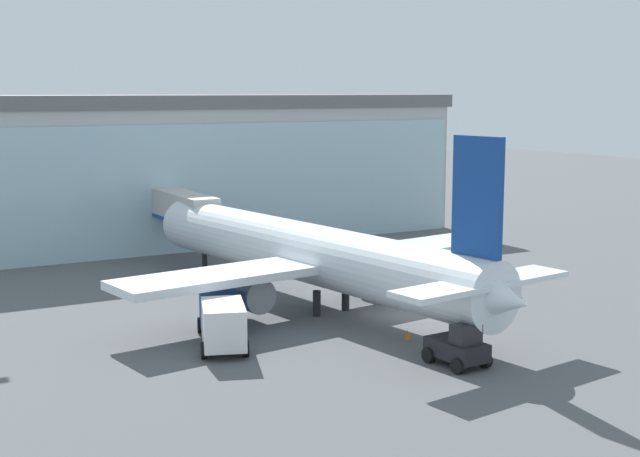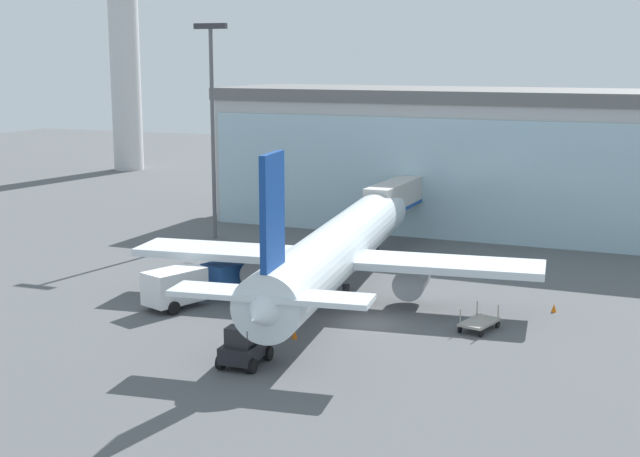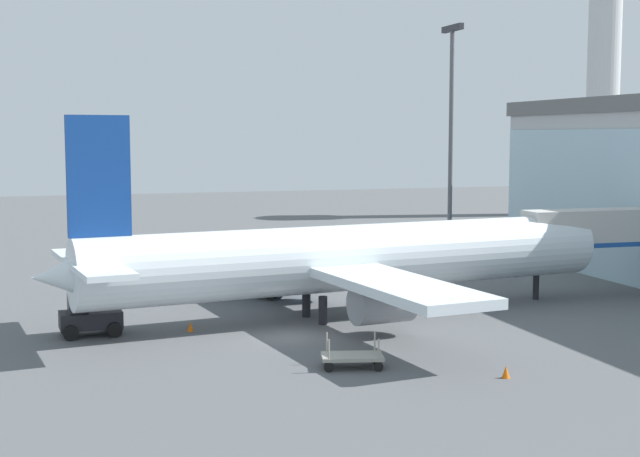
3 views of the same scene
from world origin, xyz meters
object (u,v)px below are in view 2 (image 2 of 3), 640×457
at_px(airplane, 337,250).
at_px(baggage_cart, 479,322).
at_px(jet_bridge, 401,195).
at_px(control_tower, 123,15).
at_px(apron_light_mast, 212,113).
at_px(catering_truck, 191,283).
at_px(safety_cone_wingtip, 554,308).
at_px(safety_cone_nose, 295,334).
at_px(pushback_tug, 244,348).

bearing_deg(airplane, baggage_cart, -114.99).
distance_m(jet_bridge, airplane, 19.94).
height_order(jet_bridge, control_tower, control_tower).
xyz_separation_m(apron_light_mast, catering_truck, (9.17, -20.64, -10.02)).
relative_size(jet_bridge, safety_cone_wingtip, 24.67).
distance_m(catering_truck, safety_cone_nose, 10.48).
bearing_deg(catering_truck, airplane, -39.03).
distance_m(baggage_cart, safety_cone_nose, 11.42).
xyz_separation_m(apron_light_mast, pushback_tug, (17.90, -30.27, -10.52)).
bearing_deg(safety_cone_wingtip, baggage_cart, -123.33).
xyz_separation_m(control_tower, airplane, (54.07, -56.54, -18.98)).
bearing_deg(control_tower, catering_truck, -53.58).
bearing_deg(pushback_tug, safety_cone_nose, -9.80).
height_order(control_tower, airplane, control_tower).
bearing_deg(apron_light_mast, jet_bridge, 14.14).
height_order(airplane, safety_cone_nose, airplane).
xyz_separation_m(control_tower, safety_cone_wingtip, (68.54, -54.39, -22.17)).
bearing_deg(pushback_tug, safety_cone_wingtip, -42.65).
bearing_deg(control_tower, apron_light_mast, -48.45).
relative_size(control_tower, baggage_cart, 12.63).
xyz_separation_m(control_tower, pushback_tug, (54.10, -71.12, -21.47)).
bearing_deg(apron_light_mast, safety_cone_wingtip, -22.71).
height_order(control_tower, baggage_cart, control_tower).
distance_m(apron_light_mast, baggage_cart, 36.17).
relative_size(jet_bridge, pushback_tug, 4.17).
bearing_deg(safety_cone_wingtip, apron_light_mast, 157.29).
distance_m(jet_bridge, catering_truck, 26.09).
relative_size(apron_light_mast, catering_truck, 2.56).
bearing_deg(pushback_tug, apron_light_mast, 28.73).
height_order(airplane, safety_cone_wingtip, airplane).
bearing_deg(safety_cone_nose, pushback_tug, -97.93).
distance_m(control_tower, safety_cone_nose, 88.50).
xyz_separation_m(catering_truck, baggage_cart, (19.38, 1.34, -0.97)).
distance_m(jet_bridge, control_tower, 66.79).
distance_m(jet_bridge, safety_cone_nose, 29.52).
xyz_separation_m(baggage_cart, safety_cone_nose, (-9.91, -5.67, -0.23)).
xyz_separation_m(control_tower, apron_light_mast, (36.21, -40.85, -10.96)).
xyz_separation_m(jet_bridge, catering_truck, (-7.45, -24.83, -2.93)).
distance_m(pushback_tug, safety_cone_wingtip, 22.12).
bearing_deg(jet_bridge, baggage_cart, -151.20).
distance_m(catering_truck, safety_cone_wingtip, 24.27).
xyz_separation_m(control_tower, catering_truck, (45.37, -61.50, -20.98)).
distance_m(jet_bridge, safety_cone_wingtip, 24.04).
bearing_deg(baggage_cart, jet_bridge, 42.11).
relative_size(baggage_cart, safety_cone_wingtip, 5.68).
relative_size(airplane, catering_truck, 4.74).
relative_size(jet_bridge, control_tower, 0.34).
bearing_deg(safety_cone_nose, airplane, 94.74).
height_order(jet_bridge, airplane, airplane).
height_order(control_tower, pushback_tug, control_tower).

